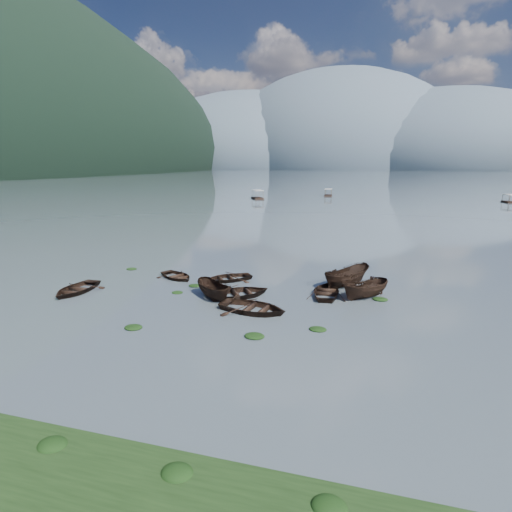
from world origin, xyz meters
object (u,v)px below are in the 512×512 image
(rowboat_0, at_px, (76,292))
(rowboat_3, at_px, (327,295))
(pontoon_left, at_px, (258,199))
(pontoon_centre, at_px, (328,196))

(rowboat_0, bearing_deg, rowboat_3, 13.98)
(rowboat_3, xyz_separation_m, pontoon_left, (-29.34, 85.46, 0.00))
(rowboat_3, relative_size, pontoon_centre, 0.75)
(rowboat_3, height_order, pontoon_left, pontoon_left)
(rowboat_0, distance_m, pontoon_centre, 107.46)
(rowboat_0, height_order, pontoon_centre, pontoon_centre)
(rowboat_3, xyz_separation_m, pontoon_centre, (-9.98, 102.17, 0.00))
(rowboat_3, height_order, pontoon_centre, pontoon_centre)
(pontoon_left, distance_m, pontoon_centre, 25.58)
(pontoon_left, bearing_deg, pontoon_centre, 13.57)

